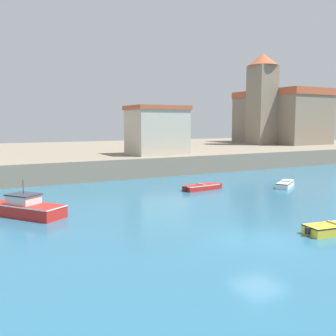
{
  "coord_description": "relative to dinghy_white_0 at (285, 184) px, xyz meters",
  "views": [
    {
      "loc": [
        -13.31,
        -14.83,
        5.95
      ],
      "look_at": [
        2.83,
        14.98,
        2.0
      ],
      "focal_mm": 42.0,
      "sensor_mm": 36.0,
      "label": 1
    }
  ],
  "objects": [
    {
      "name": "dinghy_yellow_1",
      "position": [
        -8.88,
        -12.6,
        0.01
      ],
      "size": [
        4.14,
        1.73,
        0.59
      ],
      "color": "yellow",
      "rests_on": "ground"
    },
    {
      "name": "church",
      "position": [
        25.62,
        27.88,
        7.17
      ],
      "size": [
        14.09,
        16.86,
        15.39
      ],
      "color": "gray",
      "rests_on": "quay_seawall"
    },
    {
      "name": "harbor_shed_near_wharf",
      "position": [
        -5.43,
        15.72,
        4.76
      ],
      "size": [
        6.74,
        5.32,
        5.79
      ],
      "color": "#BCB29E",
      "rests_on": "quay_seawall"
    },
    {
      "name": "motorboat_red_3",
      "position": [
        -23.08,
        -0.44,
        0.25
      ],
      "size": [
        4.58,
        5.64,
        2.31
      ],
      "color": "red",
      "rests_on": "ground"
    },
    {
      "name": "dinghy_white_0",
      "position": [
        0.0,
        0.0,
        0.0
      ],
      "size": [
        3.65,
        2.86,
        0.57
      ],
      "color": "white",
      "rests_on": "ground"
    },
    {
      "name": "ground_plane",
      "position": [
        -13.43,
        -11.64,
        -0.27
      ],
      "size": [
        200.0,
        200.0,
        0.0
      ],
      "primitive_type": "plane",
      "color": "#28607F"
    },
    {
      "name": "quay_seawall",
      "position": [
        -13.43,
        31.2,
        0.79
      ],
      "size": [
        120.0,
        40.0,
        2.12
      ],
      "primitive_type": "cube",
      "color": "gray",
      "rests_on": "ground"
    },
    {
      "name": "dinghy_red_2",
      "position": [
        -7.71,
        2.35,
        -0.01
      ],
      "size": [
        4.04,
        1.5,
        0.55
      ],
      "color": "red",
      "rests_on": "ground"
    }
  ]
}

